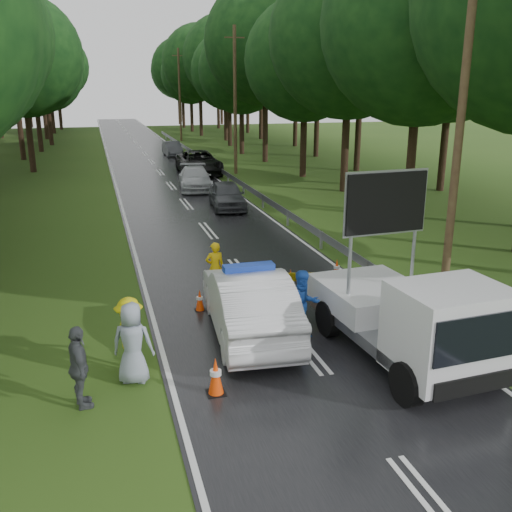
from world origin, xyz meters
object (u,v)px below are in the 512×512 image
object	(u,v)px
work_truck	(411,318)
queue_car_second	(195,178)
queue_car_fourth	(172,149)
civilian	(303,305)
police_sedan	(249,303)
barrier	(298,281)
queue_car_third	(199,163)
queue_car_first	(227,195)
officer	(215,267)

from	to	relation	value
work_truck	queue_car_second	xyz separation A→B (m)	(-0.74, 23.88, -0.46)
queue_car_fourth	work_truck	bearing A→B (deg)	-92.08
civilian	queue_car_fourth	bearing A→B (deg)	81.37
police_sedan	barrier	xyz separation A→B (m)	(1.81, 1.35, -0.06)
civilian	queue_car_third	world-z (taller)	civilian
police_sedan	barrier	size ratio (longest dim) A/B	2.12
barrier	civilian	bearing A→B (deg)	-93.49
civilian	queue_car_first	bearing A→B (deg)	78.28
officer	queue_car_fourth	world-z (taller)	officer
officer	queue_car_first	bearing A→B (deg)	-105.12
work_truck	civilian	xyz separation A→B (m)	(-1.85, 1.96, -0.25)
police_sedan	civilian	distance (m)	1.38
police_sedan	queue_car_third	xyz separation A→B (m)	(3.67, 27.31, -0.03)
officer	queue_car_first	xyz separation A→B (m)	(3.14, 12.04, -0.10)
work_truck	queue_car_fourth	world-z (taller)	work_truck
barrier	queue_car_second	world-z (taller)	queue_car_second
queue_car_second	queue_car_first	bearing A→B (deg)	-77.84
barrier	civilian	world-z (taller)	civilian
work_truck	officer	size ratio (longest dim) A/B	3.41
barrier	officer	distance (m)	2.77
work_truck	civilian	distance (m)	2.70
queue_car_first	queue_car_third	xyz separation A→B (m)	(0.72, 12.00, 0.13)
queue_car_second	queue_car_fourth	size ratio (longest dim) A/B	1.20
barrier	queue_car_first	distance (m)	14.01
police_sedan	officer	size ratio (longest dim) A/B	3.34
barrier	civilian	xyz separation A→B (m)	(-0.57, -1.96, 0.10)
officer	queue_car_first	size ratio (longest dim) A/B	0.39
queue_car_first	queue_car_second	world-z (taller)	queue_car_first
work_truck	queue_car_third	bearing A→B (deg)	85.17
queue_car_second	work_truck	bearing A→B (deg)	-81.85
officer	queue_car_second	world-z (taller)	officer
police_sedan	work_truck	distance (m)	4.03
work_truck	queue_car_third	distance (m)	29.89
queue_car_third	queue_car_fourth	size ratio (longest dim) A/B	1.53
queue_car_second	queue_car_third	xyz separation A→B (m)	(1.33, 6.00, 0.15)
queue_car_second	queue_car_third	size ratio (longest dim) A/B	0.79
queue_car_first	queue_car_second	bearing A→B (deg)	100.90
police_sedan	civilian	world-z (taller)	police_sedan
police_sedan	queue_car_second	bearing A→B (deg)	-91.73
queue_car_fourth	queue_car_second	bearing A→B (deg)	-94.99
police_sedan	queue_car_fourth	xyz separation A→B (m)	(3.34, 38.78, -0.22)
barrier	queue_car_third	world-z (taller)	queue_car_third
queue_car_fourth	civilian	bearing A→B (deg)	-94.78
queue_car_third	queue_car_fourth	world-z (taller)	queue_car_third
work_truck	queue_car_first	size ratio (longest dim) A/B	1.33
officer	barrier	bearing A→B (deg)	135.72
police_sedan	queue_car_first	bearing A→B (deg)	-96.37
civilian	queue_car_fourth	distance (m)	39.45
barrier	queue_car_first	bearing A→B (deg)	98.12
civilian	queue_car_first	size ratio (longest dim) A/B	0.44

